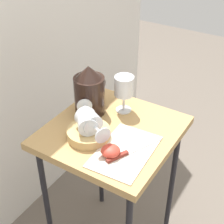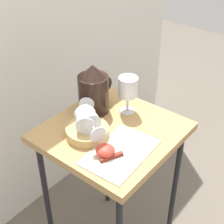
{
  "view_description": "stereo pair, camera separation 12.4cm",
  "coord_description": "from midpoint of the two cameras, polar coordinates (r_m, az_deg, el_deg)",
  "views": [
    {
      "loc": [
        -0.87,
        -0.54,
        1.51
      ],
      "look_at": [
        0.0,
        0.0,
        0.8
      ],
      "focal_mm": 54.05,
      "sensor_mm": 36.0,
      "label": 1
    },
    {
      "loc": [
        -0.8,
        -0.64,
        1.51
      ],
      "look_at": [
        0.0,
        0.0,
        0.8
      ],
      "focal_mm": 54.05,
      "sensor_mm": 36.0,
      "label": 2
    }
  ],
  "objects": [
    {
      "name": "apple_half_left",
      "position": [
        1.16,
        -3.32,
        -6.7
      ],
      "size": [
        0.07,
        0.07,
        0.04
      ],
      "primitive_type": "ellipsoid",
      "color": "#CC3D2D",
      "rests_on": "linen_napkin"
    },
    {
      "name": "pitcher",
      "position": [
        1.35,
        -6.44,
        2.97
      ],
      "size": [
        0.17,
        0.12,
        0.21
      ],
      "color": "black",
      "rests_on": "table"
    },
    {
      "name": "wine_glass_upright",
      "position": [
        1.33,
        -0.61,
        4.03
      ],
      "size": [
        0.08,
        0.08,
        0.16
      ],
      "color": "silver",
      "rests_on": "table"
    },
    {
      "name": "curtain_drape",
      "position": [
        1.51,
        -20.16,
        9.89
      ],
      "size": [
        2.4,
        0.03,
        1.86
      ],
      "primitive_type": "cube",
      "color": "silver",
      "rests_on": "ground_plane"
    },
    {
      "name": "linen_napkin",
      "position": [
        1.18,
        -0.81,
        -6.78
      ],
      "size": [
        0.28,
        0.19,
        0.0
      ],
      "primitive_type": "cube",
      "rotation": [
        0.0,
        0.0,
        0.06
      ],
      "color": "beige",
      "rests_on": "table"
    },
    {
      "name": "wine_glass_tipped_far",
      "position": [
        1.21,
        -6.81,
        -1.66
      ],
      "size": [
        0.12,
        0.16,
        0.08
      ],
      "color": "silver",
      "rests_on": "basket_tray"
    },
    {
      "name": "basket_tray",
      "position": [
        1.24,
        -6.82,
        -3.72
      ],
      "size": [
        0.16,
        0.16,
        0.03
      ],
      "primitive_type": "cylinder",
      "color": "tan",
      "rests_on": "table"
    },
    {
      "name": "knife",
      "position": [
        1.17,
        -0.61,
        -7.07
      ],
      "size": [
        0.22,
        0.11,
        0.01
      ],
      "color": "silver",
      "rests_on": "linen_napkin"
    },
    {
      "name": "table",
      "position": [
        1.34,
        -2.66,
        -5.83
      ],
      "size": [
        0.49,
        0.47,
        0.72
      ],
      "color": "tan",
      "rests_on": "ground_plane"
    },
    {
      "name": "wine_glass_tipped_near",
      "position": [
        1.22,
        -7.15,
        -1.6
      ],
      "size": [
        0.15,
        0.15,
        0.07
      ],
      "color": "silver",
      "rests_on": "basket_tray"
    }
  ]
}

